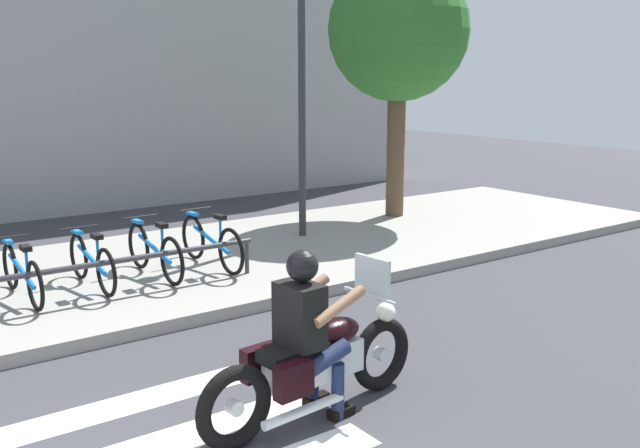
% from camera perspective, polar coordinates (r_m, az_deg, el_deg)
% --- Properties ---
extents(crosswalk_stripe_3, '(2.80, 0.40, 0.01)m').
position_cam_1_polar(crosswalk_stripe_3, '(5.88, -12.71, -16.87)').
color(crosswalk_stripe_3, white).
rests_on(crosswalk_stripe_3, ground).
extents(crosswalk_stripe_4, '(2.80, 0.40, 0.01)m').
position_cam_1_polar(crosswalk_stripe_4, '(6.54, -15.56, -13.88)').
color(crosswalk_stripe_4, white).
rests_on(crosswalk_stripe_4, ground).
extents(motorcycle, '(2.27, 0.70, 1.26)m').
position_cam_1_polar(motorcycle, '(5.96, -0.39, -11.15)').
color(motorcycle, black).
rests_on(motorcycle, ground).
extents(rider, '(0.66, 0.58, 1.46)m').
position_cam_1_polar(rider, '(5.78, -1.00, -7.95)').
color(rider, black).
rests_on(rider, ground).
extents(bicycle_3, '(0.48, 1.66, 0.72)m').
position_cam_1_polar(bicycle_3, '(9.19, -22.87, -3.66)').
color(bicycle_3, black).
rests_on(bicycle_3, sidewalk).
extents(bicycle_4, '(0.48, 1.59, 0.74)m').
position_cam_1_polar(bicycle_4, '(9.39, -17.90, -2.91)').
color(bicycle_4, black).
rests_on(bicycle_4, sidewalk).
extents(bicycle_5, '(0.48, 1.69, 0.78)m').
position_cam_1_polar(bicycle_5, '(9.66, -13.18, -2.14)').
color(bicycle_5, black).
rests_on(bicycle_5, sidewalk).
extents(bicycle_6, '(0.48, 1.74, 0.79)m').
position_cam_1_polar(bicycle_6, '(10.00, -8.76, -1.46)').
color(bicycle_6, black).
rests_on(bicycle_6, sidewalk).
extents(bike_rack, '(5.63, 0.07, 0.49)m').
position_cam_1_polar(bike_rack, '(8.64, -22.07, -3.90)').
color(bike_rack, '#333338').
rests_on(bike_rack, sidewalk).
extents(street_lamp, '(0.28, 0.28, 4.73)m').
position_cam_1_polar(street_lamp, '(11.62, -1.48, 12.09)').
color(street_lamp, '#2D2D33').
rests_on(street_lamp, ground).
extents(tree_near_rack, '(2.59, 2.59, 4.89)m').
position_cam_1_polar(tree_near_rack, '(13.45, 6.32, 15.10)').
color(tree_near_rack, brown).
rests_on(tree_near_rack, ground).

